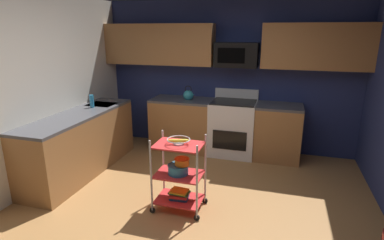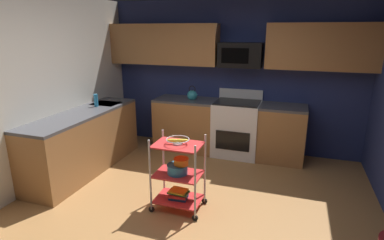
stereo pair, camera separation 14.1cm
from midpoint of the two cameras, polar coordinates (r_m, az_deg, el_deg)
name	(u,v)px [view 2 (the right image)]	position (r m, az deg, el deg)	size (l,w,h in m)	color
floor	(186,219)	(3.77, -0.03, -17.84)	(4.40, 4.80, 0.04)	#A87542
wall_back	(232,77)	(5.53, 8.19, 7.86)	(4.52, 0.06, 2.60)	navy
wall_left	(20,95)	(4.45, -28.40, 4.04)	(0.06, 4.80, 2.60)	silver
counter_run	(166,133)	(5.08, -3.94, -2.47)	(3.49, 2.73, 0.92)	#9E6B3D
oven_range	(237,128)	(5.37, 8.96, -1.43)	(0.76, 0.65, 1.10)	white
upper_cabinets	(229,45)	(5.30, 7.62, 13.50)	(4.40, 0.33, 0.70)	#9E6B3D
microwave	(241,55)	(5.24, 9.75, 11.74)	(0.70, 0.39, 0.40)	black
rolling_cart	(178,174)	(3.72, -1.46, -9.92)	(0.62, 0.41, 0.91)	silver
fruit_bowl	(178,140)	(3.55, -1.51, -3.78)	(0.27, 0.27, 0.07)	silver
mixing_bowl_large	(177,169)	(3.69, -1.60, -8.98)	(0.25, 0.25, 0.11)	#338CBF
mixing_bowl_small	(181,161)	(3.64, -0.89, -7.62)	(0.18, 0.18, 0.08)	orange
book_stack	(179,194)	(3.84, -1.43, -13.52)	(0.25, 0.20, 0.11)	#1E4C8C
kettle	(192,95)	(5.43, 0.78, 4.60)	(0.21, 0.18, 0.26)	teal
dish_soap_bottle	(96,100)	(5.12, -16.56, 3.50)	(0.06, 0.06, 0.20)	#2D8CBF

